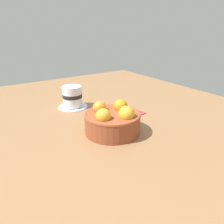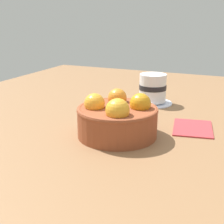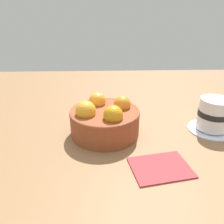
{
  "view_description": "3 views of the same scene",
  "coord_description": "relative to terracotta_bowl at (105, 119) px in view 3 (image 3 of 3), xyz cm",
  "views": [
    {
      "loc": [
        49.58,
        -33.5,
        29.87
      ],
      "look_at": [
        -1.79,
        1.06,
        5.52
      ],
      "focal_mm": 36.57,
      "sensor_mm": 36.0,
      "label": 1
    },
    {
      "loc": [
        55.76,
        23.42,
        23.96
      ],
      "look_at": [
        1.85,
        -0.35,
        5.49
      ],
      "focal_mm": 51.38,
      "sensor_mm": 36.0,
      "label": 2
    },
    {
      "loc": [
        0.01,
        46.1,
        26.98
      ],
      "look_at": [
        -1.72,
        -1.84,
        4.65
      ],
      "focal_mm": 35.68,
      "sensor_mm": 36.0,
      "label": 3
    }
  ],
  "objects": [
    {
      "name": "terracotta_bowl",
      "position": [
        0.0,
        0.0,
        0.0
      ],
      "size": [
        16.13,
        16.13,
        8.97
      ],
      "color": "brown",
      "rests_on": "ground_plane"
    },
    {
      "name": "folded_napkin",
      "position": [
        -10.28,
        13.23,
        -3.52
      ],
      "size": [
        12.06,
        9.9,
        0.6
      ],
      "primitive_type": "cube",
      "rotation": [
        0.0,
        0.0,
        0.18
      ],
      "color": "#B23338",
      "rests_on": "ground_plane"
    },
    {
      "name": "coffee_cup",
      "position": [
        -25.91,
        -0.58,
        0.03
      ],
      "size": [
        10.84,
        10.84,
        8.11
      ],
      "color": "silver",
      "rests_on": "ground_plane"
    },
    {
      "name": "ground_plane",
      "position": [
        -0.05,
        -0.04,
        -5.39
      ],
      "size": [
        146.95,
        117.46,
        3.13
      ],
      "primitive_type": "cube",
      "color": "brown"
    }
  ]
}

